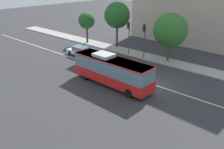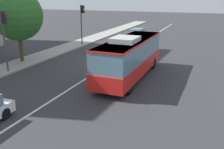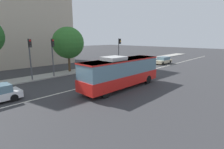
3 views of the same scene
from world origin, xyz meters
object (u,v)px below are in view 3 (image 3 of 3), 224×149
(sedan_beige, at_px, (163,60))
(street_tree_kerbside_right, at_px, (68,43))
(traffic_light_near_corner, at_px, (119,47))
(traffic_light_far_corner, at_px, (53,51))
(transit_bus, at_px, (122,71))
(traffic_light_mid_block, at_px, (30,52))

(sedan_beige, height_order, street_tree_kerbside_right, street_tree_kerbside_right)
(sedan_beige, bearing_deg, traffic_light_near_corner, -29.52)
(traffic_light_far_corner, xyz_separation_m, street_tree_kerbside_right, (3.32, 1.45, 0.99))
(transit_bus, xyz_separation_m, traffic_light_far_corner, (-2.53, 9.97, 1.75))
(traffic_light_mid_block, xyz_separation_m, street_tree_kerbside_right, (6.22, 1.42, 0.99))
(transit_bus, xyz_separation_m, traffic_light_mid_block, (-5.43, 10.00, 1.75))
(transit_bus, height_order, traffic_light_mid_block, traffic_light_mid_block)
(transit_bus, xyz_separation_m, traffic_light_near_corner, (10.97, 10.01, 1.75))
(traffic_light_near_corner, height_order, traffic_light_mid_block, same)
(sedan_beige, bearing_deg, transit_bus, 17.13)
(traffic_light_far_corner, bearing_deg, street_tree_kerbside_right, 113.01)
(street_tree_kerbside_right, bearing_deg, transit_bus, -93.93)
(traffic_light_mid_block, bearing_deg, transit_bus, 23.97)
(traffic_light_mid_block, height_order, street_tree_kerbside_right, street_tree_kerbside_right)
(sedan_beige, bearing_deg, traffic_light_far_corner, -10.53)
(traffic_light_far_corner, height_order, street_tree_kerbside_right, street_tree_kerbside_right)
(transit_bus, relative_size, sedan_beige, 2.19)
(transit_bus, distance_m, traffic_light_far_corner, 10.43)
(sedan_beige, height_order, traffic_light_far_corner, traffic_light_far_corner)
(traffic_light_near_corner, bearing_deg, street_tree_kerbside_right, -100.37)
(traffic_light_near_corner, relative_size, traffic_light_far_corner, 1.00)
(sedan_beige, xyz_separation_m, traffic_light_mid_block, (-24.47, 5.05, 2.84))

